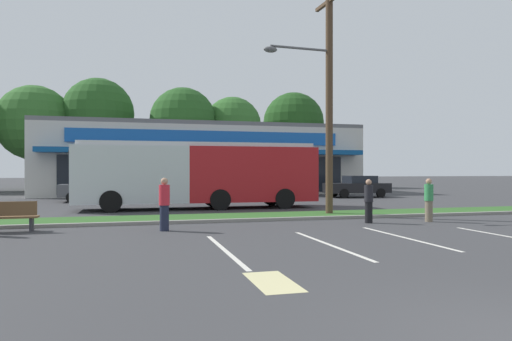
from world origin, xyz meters
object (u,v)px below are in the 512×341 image
Objects in this scene: pedestrian_mid at (369,201)px; pedestrian_far at (164,204)px; utility_pole at (326,93)px; car_0 at (358,186)px; car_3 at (96,189)px; car_1 at (232,187)px; pedestrian_by_pole at (429,200)px; city_bus at (198,173)px; bus_stop_bench at (10,216)px.

pedestrian_mid is 0.95× the size of pedestrian_far.
utility_pole is 14.76m from car_0.
car_0 is (7.58, 11.90, -4.34)m from utility_pole.
car_3 is 2.53× the size of pedestrian_far.
car_1 is 15.85m from pedestrian_far.
utility_pole is 5.93m from pedestrian_by_pole.
city_bus reaches higher than car_3.
pedestrian_mid is (5.06, -7.88, -0.97)m from city_bus.
utility_pole is 6.04× the size of pedestrian_mid.
car_3 is 15.24m from pedestrian_far.
city_bus is 2.64× the size of car_0.
utility_pole is 2.23× the size of car_1.
pedestrian_by_pole is 1.01× the size of pedestrian_mid.
pedestrian_mid is at bearing -80.05° from utility_pole.
pedestrian_far is at bearing -156.00° from utility_pole.
city_bus is 7.37× the size of bus_stop_bench.
utility_pole is 7.67m from city_bus.
car_0 is at bearing 0.11° from car_1.
utility_pole is at bearing -50.31° from car_3.
bus_stop_bench is 1.00× the size of pedestrian_by_pole.
city_bus is at bearing 36.23° from pedestrian_by_pole.
pedestrian_mid reaches higher than bus_stop_bench.
pedestrian_far is at bearing -78.36° from car_3.
pedestrian_by_pole reaches higher than bus_stop_bench.
utility_pole reaches higher than bus_stop_bench.
car_1 is at bearing 9.70° from pedestrian_by_pole.
car_1 is at bearing -0.12° from car_3.
car_3 is at bearing -0.00° from car_0.
pedestrian_mid is (-7.10, -14.62, 0.02)m from car_0.
pedestrian_far reaches higher than car_3.
pedestrian_mid is at bearing 78.92° from pedestrian_by_pole.
car_0 is at bearing -24.11° from pedestrian_by_pole.
pedestrian_by_pole is at bearing 176.65° from bus_stop_bench.
utility_pole is at bearing 132.34° from city_bus.
city_bus is at bearing -115.17° from car_1.
car_3 is (-9.88, 11.90, -4.32)m from utility_pole.
city_bus reaches higher than pedestrian_mid.
utility_pole is at bearing -169.66° from bus_stop_bench.
pedestrian_mid reaches higher than car_1.
city_bus is 2.76× the size of car_1.
bus_stop_bench is at bearing 55.04° from pedestrian_far.
pedestrian_mid is at bearing 123.41° from city_bus.
utility_pole is at bearing -83.17° from car_1.
utility_pole reaches higher than city_bus.
car_0 is (19.01, 13.98, 0.27)m from bus_stop_bench.
pedestrian_by_pole is (4.26, -14.80, 0.02)m from car_1.
city_bus is 7.05× the size of pedestrian_far.
city_bus is 7.37× the size of pedestrian_by_pole.
city_bus is 8.53m from pedestrian_far.
bus_stop_bench is 11.93m from pedestrian_mid.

